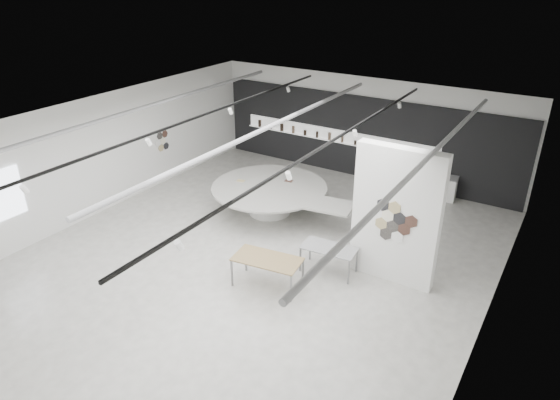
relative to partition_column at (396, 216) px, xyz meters
The scene contains 7 objects.
room 3.74m from the partition_column, 164.48° to the right, with size 12.02×14.02×3.82m.
back_wall_display 6.94m from the partition_column, 121.10° to the left, with size 11.80×0.27×3.10m.
partition_column is the anchor object (origin of this frame).
display_island 5.01m from the partition_column, 162.45° to the left, with size 5.18×4.27×0.96m.
sample_table_wood 3.39m from the partition_column, 141.19° to the right, with size 1.81×1.08×0.80m.
sample_table_stone 1.96m from the partition_column, 157.36° to the right, with size 1.50×0.84×0.74m.
kitchen_counter 5.73m from the partition_column, 94.87° to the left, with size 1.52×0.71×1.16m.
Camera 1 is at (6.88, -9.84, 7.50)m, focal length 32.00 mm.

